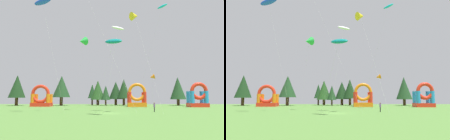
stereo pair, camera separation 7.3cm
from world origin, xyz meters
The scene contains 20 objects.
ground_plane centered at (0.00, 0.00, 0.00)m, with size 120.00×120.00×0.00m, color #548438.
kite_orange_delta centered at (10.19, 21.03, 7.80)m, with size 1.61×3.49×8.58m.
kite_yellow_delta centered at (4.10, 1.94, 16.97)m, with size 4.57×7.34×17.87m.
kite_blue_parafoil centered at (-12.65, 2.57, 19.94)m, with size 6.65×2.86×20.72m.
kite_cyan_parafoil centered at (12.57, 18.17, 25.26)m, with size 7.91×7.40×25.99m.
kite_white_parafoil centered at (1.22, 5.58, 15.89)m, with size 3.96×1.96×16.45m.
kite_teal_parafoil centered at (0.31, -4.25, 10.88)m, with size 4.60×4.49×11.66m.
kite_green_delta centered at (-6.20, 10.19, 14.44)m, with size 2.92×2.95×15.47m.
person_far_side centered at (7.64, 4.05, 1.00)m, with size 0.30×0.30×1.68m.
inflatable_yellow_castle centered at (-21.09, 31.71, 2.21)m, with size 5.70×4.19×6.41m.
inflatable_red_slide centered at (23.79, 27.53, 2.53)m, with size 5.08×4.43×6.82m.
inflatable_blue_arch centered at (7.03, 29.73, 2.40)m, with size 5.34×3.81×6.74m.
tree_row_1 centered at (-32.02, 40.56, 6.34)m, with size 5.56×5.56×10.19m.
tree_row_2 centered at (-17.22, 41.20, 6.34)m, with size 5.89×5.89×10.03m.
tree_row_3 centered at (-7.25, 45.86, 4.86)m, with size 3.02×3.02×7.40m.
tree_row_4 centered at (-5.16, 44.66, 5.26)m, with size 5.11×5.11×8.65m.
tree_row_5 centered at (-2.32, 42.22, 4.28)m, with size 3.12×3.12×6.80m.
tree_row_6 centered at (1.13, 45.76, 5.18)m, with size 4.98×4.98×8.32m.
tree_row_7 centered at (3.89, 43.65, 5.65)m, with size 4.71×4.71×9.03m.
tree_row_8 centered at (22.24, 42.12, 5.82)m, with size 5.33×5.33×9.64m.
Camera 2 is at (0.40, -38.95, 2.43)m, focal length 38.10 mm.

